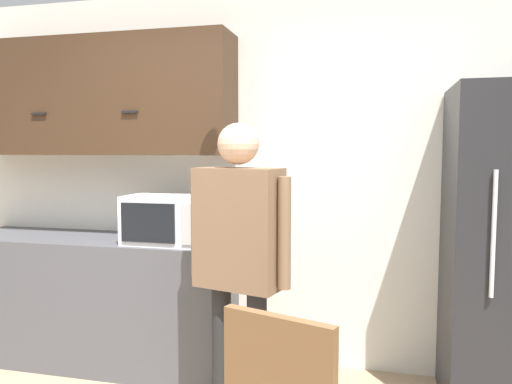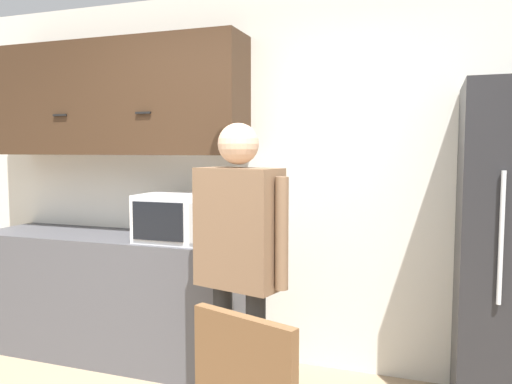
% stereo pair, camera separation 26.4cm
% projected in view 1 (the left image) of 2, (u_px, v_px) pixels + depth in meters
% --- Properties ---
extents(back_wall, '(6.00, 0.06, 2.70)m').
position_uv_depth(back_wall, '(261.00, 178.00, 3.64)').
color(back_wall, silver).
rests_on(back_wall, ground_plane).
extents(counter, '(2.04, 0.61, 0.92)m').
position_uv_depth(counter, '(94.00, 299.00, 3.67)').
color(counter, '#4C4C51').
rests_on(counter, ground_plane).
extents(upper_cabinets, '(2.04, 0.39, 0.84)m').
position_uv_depth(upper_cabinets, '(98.00, 97.00, 3.66)').
color(upper_cabinets, '#3D2819').
extents(microwave, '(0.53, 0.40, 0.33)m').
position_uv_depth(microwave, '(167.00, 219.00, 3.40)').
color(microwave, white).
rests_on(microwave, counter).
extents(person, '(0.61, 0.33, 1.70)m').
position_uv_depth(person, '(239.00, 243.00, 2.74)').
color(person, black).
rests_on(person, ground_plane).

